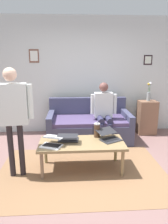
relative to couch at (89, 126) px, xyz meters
The scene contains 13 objects.
ground_plane 1.61m from the couch, 86.28° to the left, with size 7.68×7.68×0.00m, color #7F5D59.
area_rug 1.48m from the couch, 80.86° to the left, with size 2.65×1.81×0.01m, color #886243.
back_wall 1.22m from the couch, 80.65° to the right, with size 7.04×0.11×2.70m.
couch is the anchor object (origin of this frame).
coffee_table 1.36m from the couch, 80.19° to the left, with size 1.35×0.63×0.47m.
laptop_left 1.28m from the couch, 100.08° to the left, with size 0.45×0.47×0.15m.
laptop_center 1.61m from the couch, 64.51° to the left, with size 0.41×0.41×0.13m.
laptop_right 1.36m from the couch, 70.60° to the left, with size 0.35×0.36×0.12m.
french_press 1.16m from the couch, 91.83° to the left, with size 0.12×0.10×0.27m.
side_shelf 1.43m from the couch, 169.62° to the right, with size 0.42×0.32×0.80m.
flower_vase 1.58m from the couch, 169.59° to the right, with size 0.09×0.10×0.44m.
person_standing 2.04m from the couch, 49.69° to the left, with size 0.58×0.23×1.64m.
person_seated 0.56m from the couch, 141.93° to the left, with size 0.55×0.51×1.28m.
Camera 1 is at (0.29, 2.85, 1.76)m, focal length 33.62 mm.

